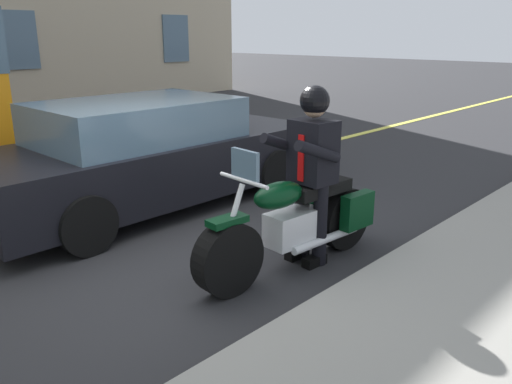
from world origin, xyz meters
name	(u,v)px	position (x,y,z in m)	size (l,w,h in m)	color
ground_plane	(157,249)	(0.00, 0.00, 0.00)	(80.00, 80.00, 0.00)	#28282B
lane_center_stripe	(66,207)	(0.00, -2.00, 0.01)	(60.00, 0.16, 0.01)	#E5DB4C
motorcycle_main	(297,223)	(-0.70, 1.32, 0.45)	(2.22, 0.70, 1.26)	black
rider_main	(312,160)	(-0.88, 1.34, 1.04)	(0.65, 0.58, 1.74)	black
car_silver	(149,154)	(-0.84, -1.27, 0.69)	(4.60, 1.92, 1.40)	black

